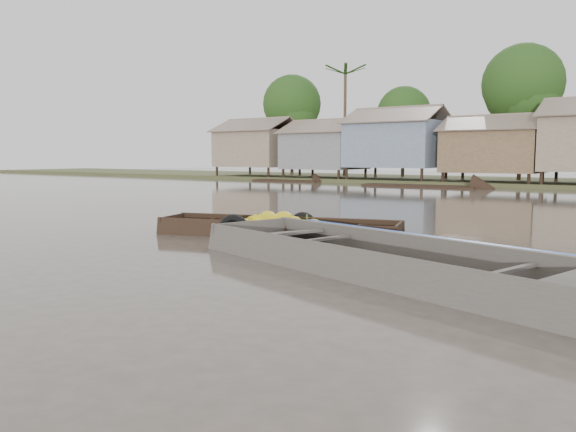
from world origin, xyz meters
The scene contains 3 objects.
ground centered at (0.00, 0.00, 0.00)m, with size 120.00×120.00×0.00m, color #474037.
banana_boat centered at (-1.72, 2.87, 0.17)m, with size 5.97×2.98×0.83m.
viewer_boat centered at (2.46, 0.51, 0.07)m, with size 8.34×4.23×0.65m.
Camera 1 is at (6.17, -7.80, 1.90)m, focal length 35.00 mm.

